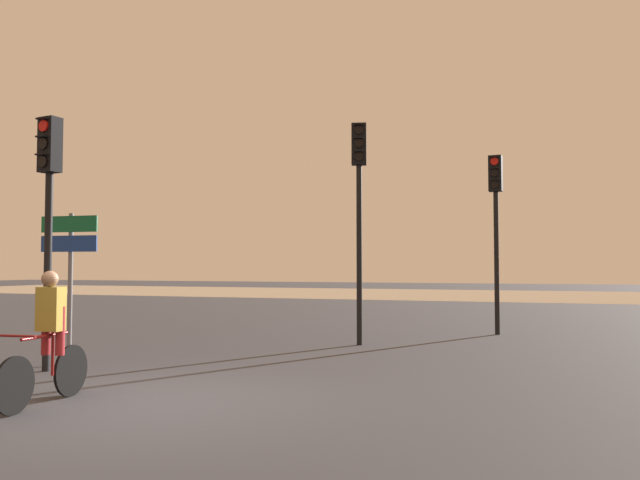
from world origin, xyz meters
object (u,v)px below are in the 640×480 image
at_px(traffic_light_center, 359,191).
at_px(traffic_light_far_right, 496,210).
at_px(direction_sign_post, 70,260).
at_px(cyclist, 49,336).
at_px(traffic_light_near_left, 49,193).

xyz_separation_m(traffic_light_center, traffic_light_far_right, (2.66, 3.13, -0.21)).
height_order(direction_sign_post, cyclist, direction_sign_post).
height_order(traffic_light_center, direction_sign_post, traffic_light_center).
bearing_deg(traffic_light_far_right, traffic_light_center, 55.24).
relative_size(traffic_light_far_right, cyclist, 2.62).
distance_m(direction_sign_post, cyclist, 3.41).
bearing_deg(cyclist, traffic_light_far_right, -121.52).
xyz_separation_m(traffic_light_center, cyclist, (-2.04, -6.81, -2.49)).
xyz_separation_m(traffic_light_near_left, direction_sign_post, (-0.17, 0.69, -1.07)).
relative_size(traffic_light_center, cyclist, 2.81).
bearing_deg(traffic_light_near_left, traffic_light_far_right, -122.06).
distance_m(traffic_light_near_left, direction_sign_post, 1.29).
height_order(traffic_light_far_right, direction_sign_post, traffic_light_far_right).
height_order(traffic_light_near_left, traffic_light_far_right, traffic_light_far_right).
bearing_deg(direction_sign_post, traffic_light_far_right, -137.08).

